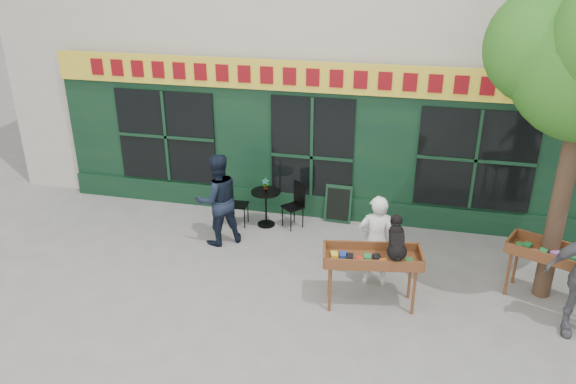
% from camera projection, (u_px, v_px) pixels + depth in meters
% --- Properties ---
extents(ground, '(80.00, 80.00, 0.00)m').
position_uv_depth(ground, '(286.00, 272.00, 9.99)').
color(ground, slate).
rests_on(ground, ground).
extents(book_cart_center, '(1.58, 0.86, 0.99)m').
position_uv_depth(book_cart_center, '(372.00, 260.00, 8.76)').
color(book_cart_center, brown).
rests_on(book_cart_center, ground).
extents(dog, '(0.43, 0.65, 0.60)m').
position_uv_depth(dog, '(397.00, 238.00, 8.46)').
color(dog, black).
rests_on(dog, book_cart_center).
extents(woman, '(0.65, 0.48, 1.63)m').
position_uv_depth(woman, '(376.00, 241.00, 9.35)').
color(woman, silver).
rests_on(woman, ground).
extents(book_cart_right, '(1.62, 1.16, 0.99)m').
position_uv_depth(book_cart_right, '(558.00, 258.00, 8.83)').
color(book_cart_right, brown).
rests_on(book_cart_right, ground).
extents(bistro_table, '(0.60, 0.60, 0.76)m').
position_uv_depth(bistro_table, '(266.00, 201.00, 11.45)').
color(bistro_table, black).
rests_on(bistro_table, ground).
extents(bistro_chair_left, '(0.38, 0.38, 0.95)m').
position_uv_depth(bistro_chair_left, '(234.00, 200.00, 11.48)').
color(bistro_chair_left, black).
rests_on(bistro_chair_left, ground).
extents(bistro_chair_right, '(0.51, 0.51, 0.95)m').
position_uv_depth(bistro_chair_right, '(296.00, 201.00, 11.42)').
color(bistro_chair_right, black).
rests_on(bistro_chair_right, ground).
extents(potted_plant, '(0.17, 0.14, 0.28)m').
position_uv_depth(potted_plant, '(266.00, 185.00, 11.30)').
color(potted_plant, gray).
rests_on(potted_plant, bistro_table).
extents(man_left, '(1.12, 1.09, 1.82)m').
position_uv_depth(man_left, '(218.00, 200.00, 10.64)').
color(man_left, black).
rests_on(man_left, ground).
extents(chalkboard, '(0.57, 0.22, 0.79)m').
position_uv_depth(chalkboard, '(338.00, 204.00, 11.66)').
color(chalkboard, black).
rests_on(chalkboard, ground).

